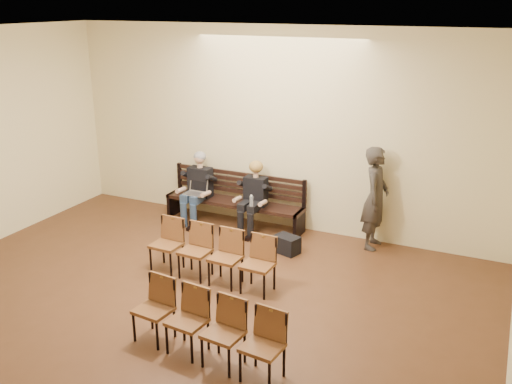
{
  "coord_description": "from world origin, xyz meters",
  "views": [
    {
      "loc": [
        3.74,
        -3.9,
        3.88
      ],
      "look_at": [
        0.03,
        4.05,
        0.91
      ],
      "focal_mm": 40.0,
      "sensor_mm": 36.0,
      "label": 1
    }
  ],
  "objects_px": {
    "laptop": "(195,194)",
    "bench": "(234,213)",
    "water_bottle": "(251,207)",
    "passerby": "(376,191)",
    "chair_row_back": "(205,328)",
    "bag": "(287,244)",
    "seated_woman": "(253,201)",
    "seated_man": "(198,189)",
    "chair_row_front": "(210,255)"
  },
  "relations": [
    {
      "from": "seated_man",
      "to": "water_bottle",
      "type": "bearing_deg",
      "value": -13.8
    },
    {
      "from": "laptop",
      "to": "bag",
      "type": "bearing_deg",
      "value": -5.91
    },
    {
      "from": "bench",
      "to": "bag",
      "type": "distance_m",
      "value": 1.52
    },
    {
      "from": "laptop",
      "to": "passerby",
      "type": "relative_size",
      "value": 0.18
    },
    {
      "from": "passerby",
      "to": "chair_row_back",
      "type": "relative_size",
      "value": 1.03
    },
    {
      "from": "laptop",
      "to": "water_bottle",
      "type": "distance_m",
      "value": 1.18
    },
    {
      "from": "bench",
      "to": "seated_man",
      "type": "bearing_deg",
      "value": -169.88
    },
    {
      "from": "water_bottle",
      "to": "bag",
      "type": "relative_size",
      "value": 0.54
    },
    {
      "from": "bench",
      "to": "seated_man",
      "type": "height_order",
      "value": "seated_man"
    },
    {
      "from": "bag",
      "to": "seated_woman",
      "type": "bearing_deg",
      "value": 145.43
    },
    {
      "from": "chair_row_back",
      "to": "laptop",
      "type": "bearing_deg",
      "value": 128.04
    },
    {
      "from": "water_bottle",
      "to": "chair_row_back",
      "type": "height_order",
      "value": "chair_row_back"
    },
    {
      "from": "bag",
      "to": "water_bottle",
      "type": "bearing_deg",
      "value": 158.32
    },
    {
      "from": "chair_row_front",
      "to": "seated_man",
      "type": "bearing_deg",
      "value": 126.44
    },
    {
      "from": "passerby",
      "to": "seated_woman",
      "type": "bearing_deg",
      "value": 94.55
    },
    {
      "from": "laptop",
      "to": "bench",
      "type": "bearing_deg",
      "value": 32.23
    },
    {
      "from": "laptop",
      "to": "water_bottle",
      "type": "bearing_deg",
      "value": 0.74
    },
    {
      "from": "bench",
      "to": "water_bottle",
      "type": "height_order",
      "value": "water_bottle"
    },
    {
      "from": "seated_woman",
      "to": "passerby",
      "type": "relative_size",
      "value": 0.58
    },
    {
      "from": "seated_woman",
      "to": "chair_row_back",
      "type": "bearing_deg",
      "value": -72.95
    },
    {
      "from": "bench",
      "to": "bag",
      "type": "bearing_deg",
      "value": -28.77
    },
    {
      "from": "bench",
      "to": "bag",
      "type": "relative_size",
      "value": 6.69
    },
    {
      "from": "seated_woman",
      "to": "chair_row_front",
      "type": "relative_size",
      "value": 0.58
    },
    {
      "from": "laptop",
      "to": "passerby",
      "type": "height_order",
      "value": "passerby"
    },
    {
      "from": "seated_man",
      "to": "passerby",
      "type": "bearing_deg",
      "value": 3.95
    },
    {
      "from": "seated_man",
      "to": "chair_row_back",
      "type": "bearing_deg",
      "value": -58.48
    },
    {
      "from": "seated_man",
      "to": "chair_row_front",
      "type": "distance_m",
      "value": 2.39
    },
    {
      "from": "laptop",
      "to": "seated_man",
      "type": "bearing_deg",
      "value": 110.13
    },
    {
      "from": "bench",
      "to": "chair_row_front",
      "type": "relative_size",
      "value": 1.34
    },
    {
      "from": "bench",
      "to": "water_bottle",
      "type": "relative_size",
      "value": 12.44
    },
    {
      "from": "bag",
      "to": "passerby",
      "type": "relative_size",
      "value": 0.2
    },
    {
      "from": "seated_man",
      "to": "bag",
      "type": "height_order",
      "value": "seated_man"
    },
    {
      "from": "bench",
      "to": "seated_woman",
      "type": "height_order",
      "value": "seated_woman"
    },
    {
      "from": "bag",
      "to": "laptop",
      "type": "bearing_deg",
      "value": 167.71
    },
    {
      "from": "seated_man",
      "to": "laptop",
      "type": "bearing_deg",
      "value": -76.25
    },
    {
      "from": "chair_row_front",
      "to": "chair_row_back",
      "type": "relative_size",
      "value": 1.02
    },
    {
      "from": "water_bottle",
      "to": "chair_row_front",
      "type": "bearing_deg",
      "value": -85.52
    },
    {
      "from": "chair_row_back",
      "to": "bag",
      "type": "bearing_deg",
      "value": 100.08
    },
    {
      "from": "passerby",
      "to": "bag",
      "type": "bearing_deg",
      "value": 123.46
    },
    {
      "from": "bag",
      "to": "chair_row_back",
      "type": "bearing_deg",
      "value": -85.64
    },
    {
      "from": "bench",
      "to": "passerby",
      "type": "bearing_deg",
      "value": 2.28
    },
    {
      "from": "laptop",
      "to": "chair_row_back",
      "type": "relative_size",
      "value": 0.19
    },
    {
      "from": "water_bottle",
      "to": "passerby",
      "type": "height_order",
      "value": "passerby"
    },
    {
      "from": "seated_man",
      "to": "chair_row_front",
      "type": "bearing_deg",
      "value": -55.34
    },
    {
      "from": "seated_woman",
      "to": "laptop",
      "type": "distance_m",
      "value": 1.09
    },
    {
      "from": "bench",
      "to": "water_bottle",
      "type": "distance_m",
      "value": 0.77
    },
    {
      "from": "bench",
      "to": "laptop",
      "type": "height_order",
      "value": "laptop"
    },
    {
      "from": "bench",
      "to": "chair_row_front",
      "type": "height_order",
      "value": "chair_row_front"
    },
    {
      "from": "bag",
      "to": "chair_row_front",
      "type": "height_order",
      "value": "chair_row_front"
    },
    {
      "from": "water_bottle",
      "to": "bench",
      "type": "bearing_deg",
      "value": 142.6
    }
  ]
}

